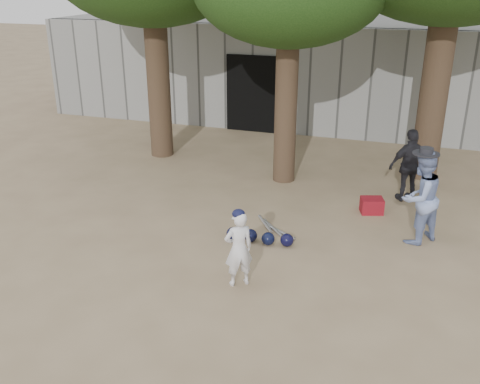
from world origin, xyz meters
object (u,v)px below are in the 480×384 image
(spectator_blue, at_px, (420,198))
(red_bag, at_px, (372,206))
(spectator_dark, at_px, (410,165))
(boy_player, at_px, (239,249))

(spectator_blue, height_order, red_bag, spectator_blue)
(spectator_dark, bearing_deg, spectator_blue, 68.21)
(spectator_dark, height_order, red_bag, spectator_dark)
(boy_player, distance_m, red_bag, 3.68)
(spectator_blue, distance_m, spectator_dark, 1.86)
(boy_player, relative_size, spectator_blue, 0.73)
(spectator_blue, bearing_deg, red_bag, -98.48)
(boy_player, bearing_deg, spectator_blue, -174.06)
(boy_player, bearing_deg, spectator_dark, -155.50)
(boy_player, distance_m, spectator_blue, 3.39)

